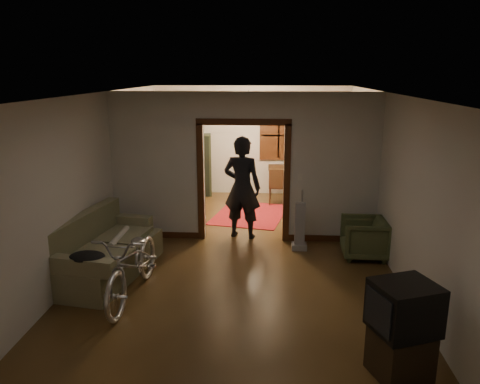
# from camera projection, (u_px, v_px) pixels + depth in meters

# --- Properties ---
(floor) EXTENTS (5.00, 8.50, 0.01)m
(floor) POSITION_uv_depth(u_px,v_px,m) (241.00, 253.00, 8.38)
(floor) COLOR #3B2712
(floor) RESTS_ON ground
(ceiling) EXTENTS (5.00, 8.50, 0.01)m
(ceiling) POSITION_uv_depth(u_px,v_px,m) (241.00, 93.00, 7.67)
(ceiling) COLOR white
(ceiling) RESTS_ON floor
(wall_back) EXTENTS (5.00, 0.02, 2.80)m
(wall_back) POSITION_uv_depth(u_px,v_px,m) (251.00, 141.00, 12.13)
(wall_back) COLOR beige
(wall_back) RESTS_ON floor
(wall_left) EXTENTS (0.02, 8.50, 2.80)m
(wall_left) POSITION_uv_depth(u_px,v_px,m) (99.00, 174.00, 8.18)
(wall_left) COLOR beige
(wall_left) RESTS_ON floor
(wall_right) EXTENTS (0.02, 8.50, 2.80)m
(wall_right) POSITION_uv_depth(u_px,v_px,m) (389.00, 178.00, 7.87)
(wall_right) COLOR beige
(wall_right) RESTS_ON floor
(partition_wall) EXTENTS (5.00, 0.14, 2.80)m
(partition_wall) POSITION_uv_depth(u_px,v_px,m) (244.00, 168.00, 8.75)
(partition_wall) COLOR beige
(partition_wall) RESTS_ON floor
(door_casing) EXTENTS (1.74, 0.20, 2.32)m
(door_casing) POSITION_uv_depth(u_px,v_px,m) (244.00, 183.00, 8.83)
(door_casing) COLOR #3B1D0D
(door_casing) RESTS_ON floor
(far_window) EXTENTS (0.98, 0.06, 1.28)m
(far_window) POSITION_uv_depth(u_px,v_px,m) (279.00, 135.00, 12.01)
(far_window) COLOR black
(far_window) RESTS_ON wall_back
(chandelier) EXTENTS (0.24, 0.24, 0.24)m
(chandelier) POSITION_uv_depth(u_px,v_px,m) (248.00, 109.00, 10.20)
(chandelier) COLOR #FFE0A5
(chandelier) RESTS_ON ceiling
(light_switch) EXTENTS (0.08, 0.01, 0.12)m
(light_switch) POSITION_uv_depth(u_px,v_px,m) (300.00, 177.00, 8.65)
(light_switch) COLOR silver
(light_switch) RESTS_ON partition_wall
(sofa) EXTENTS (1.31, 2.28, 0.99)m
(sofa) POSITION_uv_depth(u_px,v_px,m) (107.00, 245.00, 7.35)
(sofa) COLOR #686845
(sofa) RESTS_ON floor
(rolled_paper) EXTENTS (0.11, 0.85, 0.11)m
(rolled_paper) POSITION_uv_depth(u_px,v_px,m) (119.00, 237.00, 7.63)
(rolled_paper) COLOR beige
(rolled_paper) RESTS_ON sofa
(jacket) EXTENTS (0.49, 0.37, 0.14)m
(jacket) POSITION_uv_depth(u_px,v_px,m) (87.00, 257.00, 6.42)
(jacket) COLOR black
(jacket) RESTS_ON sofa
(bicycle) EXTENTS (0.78, 2.01, 1.04)m
(bicycle) POSITION_uv_depth(u_px,v_px,m) (133.00, 263.00, 6.61)
(bicycle) COLOR silver
(bicycle) RESTS_ON floor
(armchair) EXTENTS (0.79, 0.77, 0.70)m
(armchair) POSITION_uv_depth(u_px,v_px,m) (364.00, 238.00, 8.11)
(armchair) COLOR #454F2C
(armchair) RESTS_ON floor
(tv_stand) EXTENTS (0.69, 0.66, 0.50)m
(tv_stand) POSITION_uv_depth(u_px,v_px,m) (400.00, 354.00, 4.95)
(tv_stand) COLOR black
(tv_stand) RESTS_ON floor
(crt_tv) EXTENTS (0.77, 0.73, 0.53)m
(crt_tv) POSITION_uv_depth(u_px,v_px,m) (405.00, 308.00, 4.82)
(crt_tv) COLOR black
(crt_tv) RESTS_ON tv_stand
(vacuum) EXTENTS (0.31, 0.26, 0.89)m
(vacuum) POSITION_uv_depth(u_px,v_px,m) (300.00, 226.00, 8.43)
(vacuum) COLOR gray
(vacuum) RESTS_ON floor
(person) EXTENTS (0.81, 0.63, 1.99)m
(person) POSITION_uv_depth(u_px,v_px,m) (242.00, 188.00, 8.94)
(person) COLOR black
(person) RESTS_ON floor
(oriental_rug) EXTENTS (1.83, 2.19, 0.01)m
(oriental_rug) POSITION_uv_depth(u_px,v_px,m) (250.00, 214.00, 10.59)
(oriental_rug) COLOR maroon
(oriental_rug) RESTS_ON floor
(locker) EXTENTS (0.85, 0.54, 1.59)m
(locker) POSITION_uv_depth(u_px,v_px,m) (196.00, 165.00, 12.09)
(locker) COLOR #262F1C
(locker) RESTS_ON floor
(globe) EXTENTS (0.27, 0.27, 0.27)m
(globe) POSITION_uv_depth(u_px,v_px,m) (195.00, 121.00, 11.81)
(globe) COLOR #1E5972
(globe) RESTS_ON locker
(desk) EXTENTS (1.20, 0.92, 0.79)m
(desk) POSITION_uv_depth(u_px,v_px,m) (289.00, 182.00, 11.96)
(desk) COLOR #301E10
(desk) RESTS_ON floor
(desk_chair) EXTENTS (0.50, 0.50, 0.90)m
(desk_chair) POSITION_uv_depth(u_px,v_px,m) (277.00, 186.00, 11.33)
(desk_chair) COLOR #301E10
(desk_chair) RESTS_ON floor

